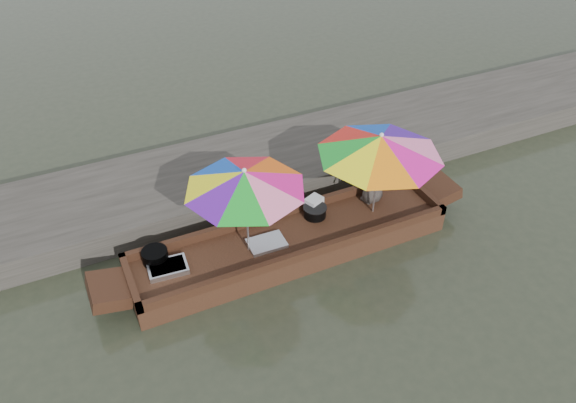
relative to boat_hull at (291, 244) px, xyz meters
name	(u,v)px	position (x,y,z in m)	size (l,w,h in m)	color
water	(291,252)	(0.00, 0.00, -0.17)	(80.00, 80.00, 0.00)	#282E21
dock	(242,172)	(0.00, 2.20, 0.08)	(22.00, 2.20, 0.50)	#2D2B26
boat_hull	(291,244)	(0.00, 0.00, 0.00)	(5.28, 1.20, 0.35)	black
cooking_pot	(155,256)	(-2.13, 0.36, 0.28)	(0.40, 0.40, 0.21)	black
tray_crayfish	(168,268)	(-2.01, 0.09, 0.22)	(0.59, 0.41, 0.09)	silver
tray_scallop	(267,243)	(-0.43, -0.02, 0.21)	(0.59, 0.41, 0.06)	silver
charcoal_grill	(315,212)	(0.60, 0.30, 0.26)	(0.38, 0.38, 0.18)	black
supply_bag	(314,204)	(0.65, 0.45, 0.30)	(0.28, 0.22, 0.26)	silver
vendor	(374,174)	(1.70, 0.29, 0.73)	(0.54, 0.36, 1.11)	#3A3430
umbrella_bow	(247,211)	(-0.73, 0.00, 0.95)	(1.83, 1.83, 1.55)	#FF5D0C
umbrella_stern	(377,174)	(1.56, 0.00, 0.95)	(2.05, 2.05, 1.55)	#4714A5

